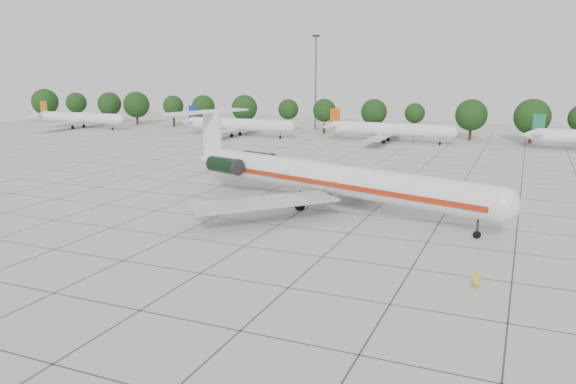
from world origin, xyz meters
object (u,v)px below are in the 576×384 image
at_px(ground_crew, 476,280).
at_px(floodlight_mast, 316,77).
at_px(bg_airliner_a, 80,118).
at_px(bg_airliner_b, 239,125).
at_px(main_airliner, 319,176).
at_px(bg_airliner_c, 390,130).

bearing_deg(ground_crew, floodlight_mast, -64.77).
height_order(bg_airliner_a, bg_airliner_b, same).
bearing_deg(bg_airliner_b, ground_crew, -51.80).
bearing_deg(main_airliner, bg_airliner_c, 113.04).
xyz_separation_m(ground_crew, bg_airliner_b, (-63.83, 81.10, 2.12)).
height_order(main_airliner, bg_airliner_b, main_airliner).
bearing_deg(bg_airliner_c, main_airliner, -84.50).
relative_size(bg_airliner_b, floodlight_mast, 1.11).
bearing_deg(bg_airliner_c, bg_airliner_b, -174.78).
bearing_deg(bg_airliner_c, ground_crew, -72.63).
height_order(main_airliner, ground_crew, main_airliner).
height_order(ground_crew, bg_airliner_b, bg_airliner_b).
bearing_deg(floodlight_mast, bg_airliner_a, -160.52).
bearing_deg(main_airliner, bg_airliner_a, 164.87).
xyz_separation_m(bg_airliner_a, floodlight_mast, (62.86, 22.23, 11.37)).
height_order(ground_crew, bg_airliner_a, bg_airliner_a).
distance_m(ground_crew, bg_airliner_c, 88.58).
relative_size(bg_airliner_b, bg_airliner_c, 1.00).
relative_size(main_airliner, bg_airliner_a, 1.62).
relative_size(main_airliner, bg_airliner_c, 1.62).
distance_m(ground_crew, bg_airliner_b, 103.23).
distance_m(bg_airliner_a, bg_airliner_b, 50.50).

